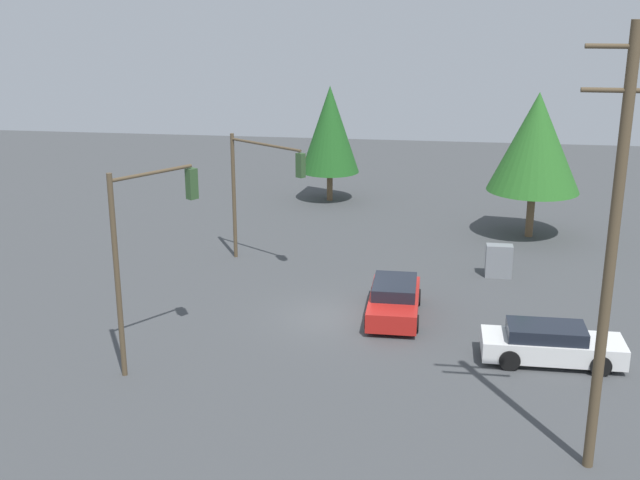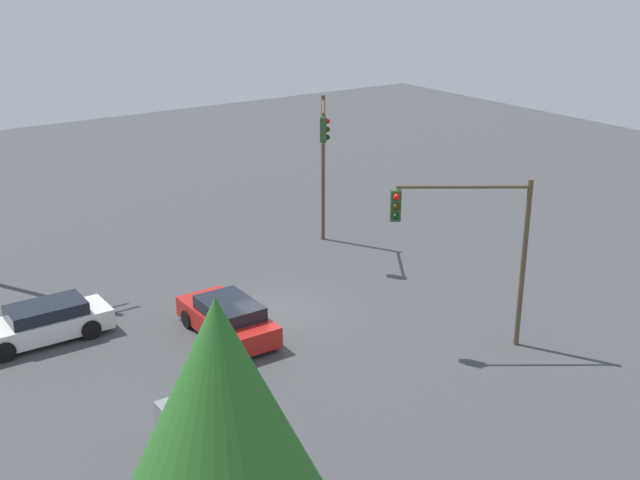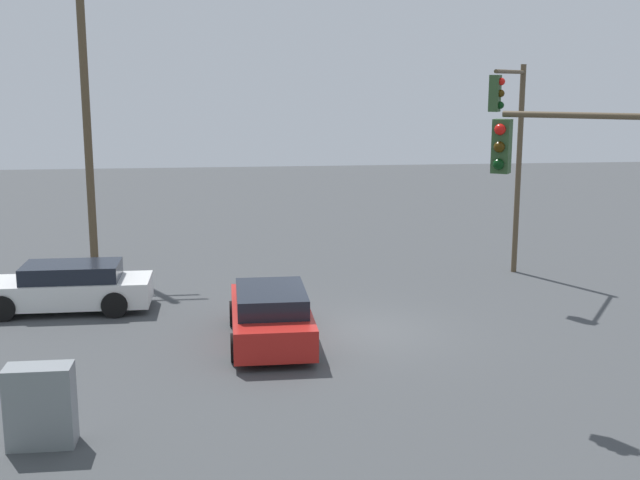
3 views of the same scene
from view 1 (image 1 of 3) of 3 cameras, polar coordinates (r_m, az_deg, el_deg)
name	(u,v)px [view 1 (image 1 of 3)]	position (r m, az deg, el deg)	size (l,w,h in m)	color
ground_plane	(332,317)	(31.53, 0.89, -5.52)	(80.00, 80.00, 0.00)	#424447
sedan_white	(551,344)	(28.73, 16.09, -7.13)	(4.76, 1.84, 1.35)	silver
sedan_red	(394,300)	(31.55, 5.30, -4.26)	(2.01, 4.44, 1.39)	red
traffic_signal_main	(261,178)	(36.40, -4.25, 4.41)	(3.92, 2.77, 5.98)	brown
traffic_signal_cross	(146,234)	(26.77, -12.24, 0.43)	(2.11, 2.90, 6.86)	brown
utility_pole_tall	(612,250)	(21.03, 20.03, -0.65)	(2.20, 0.28, 11.59)	brown
electrical_cabinet	(499,261)	(36.58, 12.60, -1.46)	(1.16, 0.59, 1.48)	gray
tree_far	(536,142)	(42.13, 15.11, 6.72)	(4.68, 4.68, 7.47)	brown
tree_behind	(330,129)	(48.28, 0.71, 7.87)	(3.53, 3.53, 6.96)	brown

